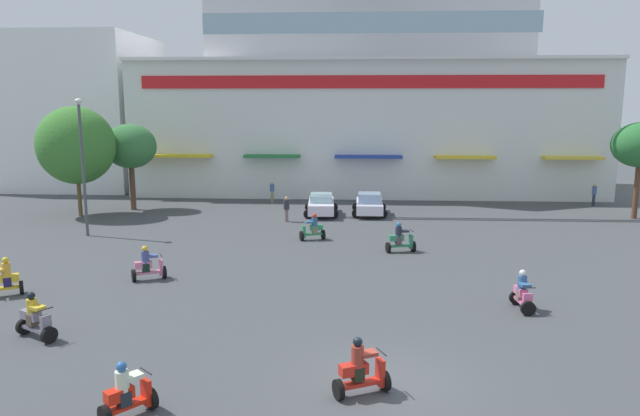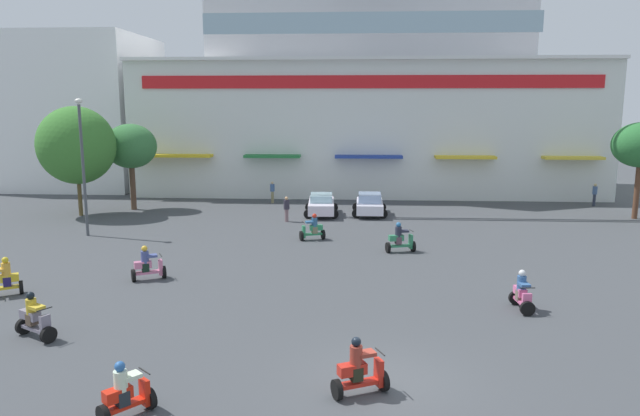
% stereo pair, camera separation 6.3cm
% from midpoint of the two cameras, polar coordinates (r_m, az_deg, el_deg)
% --- Properties ---
extents(ground_plane, '(128.00, 128.00, 0.00)m').
position_cam_midpoint_polar(ground_plane, '(28.72, 5.02, -4.72)').
color(ground_plane, '#424549').
extents(colonial_building, '(37.01, 16.83, 20.30)m').
position_cam_midpoint_polar(colonial_building, '(50.93, 4.45, 11.93)').
color(colonial_building, silver).
rests_on(colonial_building, ground).
extents(flank_building_left, '(13.52, 11.75, 13.06)m').
position_cam_midpoint_polar(flank_building_left, '(57.69, -22.88, 8.53)').
color(flank_building_left, white).
rests_on(flank_building_left, ground).
extents(plaza_tree_0, '(3.57, 3.08, 5.93)m').
position_cam_midpoint_polar(plaza_tree_0, '(42.64, -17.86, 5.65)').
color(plaza_tree_0, brown).
rests_on(plaza_tree_0, ground).
extents(plaza_tree_2, '(5.03, 4.40, 7.13)m').
position_cam_midpoint_polar(plaza_tree_2, '(41.49, -22.52, 5.60)').
color(plaza_tree_2, brown).
rests_on(plaza_tree_2, ground).
extents(parked_car_0, '(2.37, 4.10, 1.40)m').
position_cam_midpoint_polar(parked_car_0, '(39.04, 0.07, 0.35)').
color(parked_car_0, silver).
rests_on(parked_car_0, ground).
extents(parked_car_1, '(2.32, 3.85, 1.43)m').
position_cam_midpoint_polar(parked_car_1, '(39.24, 4.74, 0.38)').
color(parked_car_1, white).
rests_on(parked_car_1, ground).
extents(scooter_rider_0, '(1.47, 1.10, 1.48)m').
position_cam_midpoint_polar(scooter_rider_0, '(25.88, -16.31, -5.37)').
color(scooter_rider_0, black).
rests_on(scooter_rider_0, ground).
extents(scooter_rider_1, '(1.55, 1.18, 1.51)m').
position_cam_midpoint_polar(scooter_rider_1, '(20.91, -25.85, -9.63)').
color(scooter_rider_1, black).
rests_on(scooter_rider_1, ground).
extents(scooter_rider_2, '(1.54, 0.86, 1.52)m').
position_cam_midpoint_polar(scooter_rider_2, '(29.65, 7.69, -3.03)').
color(scooter_rider_2, black).
rests_on(scooter_rider_2, ground).
extents(scooter_rider_4, '(1.38, 1.12, 1.53)m').
position_cam_midpoint_polar(scooter_rider_4, '(25.85, -28.20, -6.15)').
color(scooter_rider_4, black).
rests_on(scooter_rider_4, ground).
extents(scooter_rider_5, '(1.26, 1.32, 1.44)m').
position_cam_midpoint_polar(scooter_rider_5, '(15.23, -18.24, -16.69)').
color(scooter_rider_5, black).
rests_on(scooter_rider_5, ground).
extents(scooter_rider_6, '(1.45, 0.92, 1.45)m').
position_cam_midpoint_polar(scooter_rider_6, '(31.99, -0.76, -2.04)').
color(scooter_rider_6, black).
rests_on(scooter_rider_6, ground).
extents(scooter_rider_7, '(0.63, 1.34, 1.46)m').
position_cam_midpoint_polar(scooter_rider_7, '(22.56, 18.85, -7.84)').
color(scooter_rider_7, black).
rests_on(scooter_rider_7, ground).
extents(scooter_rider_9, '(1.52, 1.08, 1.57)m').
position_cam_midpoint_polar(scooter_rider_9, '(15.53, 3.86, -15.39)').
color(scooter_rider_9, black).
rests_on(scooter_rider_9, ground).
extents(pedestrian_0, '(0.36, 0.36, 1.62)m').
position_cam_midpoint_polar(pedestrian_0, '(43.82, -4.68, 1.67)').
color(pedestrian_0, olive).
rests_on(pedestrian_0, ground).
extents(pedestrian_1, '(0.45, 0.45, 1.58)m').
position_cam_midpoint_polar(pedestrian_1, '(36.88, -3.30, 0.04)').
color(pedestrian_1, '#7D6065').
rests_on(pedestrian_1, ground).
extents(pedestrian_2, '(0.46, 0.46, 1.63)m').
position_cam_midpoint_polar(pedestrian_2, '(46.79, 24.89, 1.31)').
color(pedestrian_2, '#282E3D').
rests_on(pedestrian_2, ground).
extents(streetlamp_near, '(0.40, 0.40, 7.57)m').
position_cam_midpoint_polar(streetlamp_near, '(34.94, -21.98, 4.51)').
color(streetlamp_near, '#474C51').
rests_on(streetlamp_near, ground).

